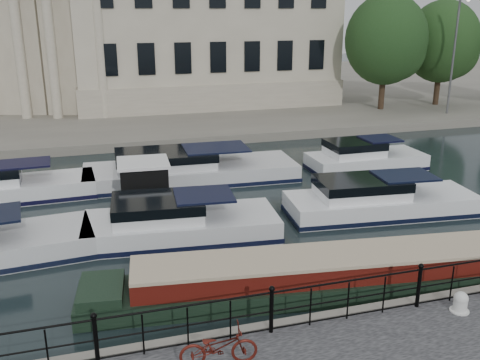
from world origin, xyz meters
The scene contains 10 objects.
ground_plane centered at (0.00, 0.00, 0.00)m, with size 160.00×160.00×0.00m, color black.
far_bank centered at (0.00, 39.00, 0.28)m, with size 120.00×42.00×0.55m, color #6B665B.
railing centered at (0.00, -2.25, 1.20)m, with size 24.14×0.14×1.22m.
civic_building centered at (-1.00, 34.71, 7.04)m, with size 53.55×31.84×16.85m.
bicycle centered at (-1.50, -3.08, 0.99)m, with size 0.59×1.69×0.89m, color #4D140D.
mooring_bollard centered at (4.90, -2.77, 0.81)m, with size 0.48×0.48×0.54m.
narrowboat centered at (2.83, -0.03, 0.37)m, with size 14.81×3.73×1.54m.
harbour_hut centered at (-1.71, 8.13, 0.95)m, with size 2.91×2.48×2.17m.
cabin_cruisers centered at (-0.62, 8.24, 0.37)m, with size 26.45×10.27×1.99m.
trees centered at (23.82, 22.84, 5.36)m, with size 17.55×8.77×8.53m.
Camera 1 is at (-3.86, -12.59, 7.87)m, focal length 40.00 mm.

